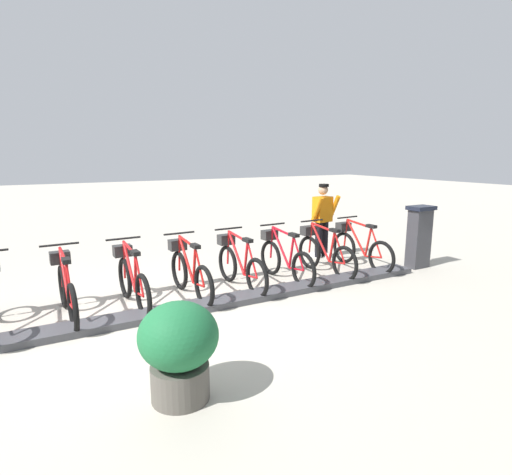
% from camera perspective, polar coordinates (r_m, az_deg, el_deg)
% --- Properties ---
extents(ground_plane, '(60.00, 60.00, 0.00)m').
position_cam_1_polar(ground_plane, '(6.32, -13.23, -10.50)').
color(ground_plane, beige).
extents(dock_rail_base, '(0.44, 10.02, 0.10)m').
position_cam_1_polar(dock_rail_base, '(6.30, -13.25, -10.08)').
color(dock_rail_base, '#47474C').
rests_on(dock_rail_base, ground).
extents(payment_kiosk, '(0.36, 0.52, 1.28)m').
position_cam_1_polar(payment_kiosk, '(9.20, 21.31, 0.23)').
color(payment_kiosk, '#38383D').
rests_on(payment_kiosk, ground).
extents(bike_docked_0, '(1.72, 0.54, 1.02)m').
position_cam_1_polar(bike_docked_0, '(8.86, 13.90, -1.29)').
color(bike_docked_0, black).
rests_on(bike_docked_0, ground).
extents(bike_docked_1, '(1.72, 0.54, 1.02)m').
position_cam_1_polar(bike_docked_1, '(8.27, 9.20, -2.00)').
color(bike_docked_1, black).
rests_on(bike_docked_1, ground).
extents(bike_docked_2, '(1.72, 0.54, 1.02)m').
position_cam_1_polar(bike_docked_2, '(7.75, 3.82, -2.79)').
color(bike_docked_2, black).
rests_on(bike_docked_2, ground).
extents(bike_docked_3, '(1.72, 0.54, 1.02)m').
position_cam_1_polar(bike_docked_3, '(7.30, -2.29, -3.66)').
color(bike_docked_3, black).
rests_on(bike_docked_3, ground).
extents(bike_docked_4, '(1.72, 0.54, 1.02)m').
position_cam_1_polar(bike_docked_4, '(6.95, -9.10, -4.57)').
color(bike_docked_4, black).
rests_on(bike_docked_4, ground).
extents(bike_docked_5, '(1.72, 0.54, 1.02)m').
position_cam_1_polar(bike_docked_5, '(6.71, -16.54, -5.50)').
color(bike_docked_5, black).
rests_on(bike_docked_5, ground).
extents(bike_docked_6, '(1.72, 0.54, 1.02)m').
position_cam_1_polar(bike_docked_6, '(6.59, -24.41, -6.37)').
color(bike_docked_6, black).
rests_on(bike_docked_6, ground).
extents(worker_near_rack, '(0.48, 0.65, 1.66)m').
position_cam_1_polar(worker_near_rack, '(9.48, 9.05, 2.67)').
color(worker_near_rack, white).
rests_on(worker_near_rack, ground).
extents(planter_bush, '(0.76, 0.76, 0.97)m').
position_cam_1_polar(planter_bush, '(4.14, -10.46, -14.37)').
color(planter_bush, '#59544C').
rests_on(planter_bush, ground).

